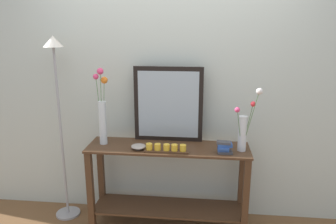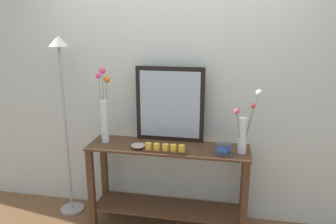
% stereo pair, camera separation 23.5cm
% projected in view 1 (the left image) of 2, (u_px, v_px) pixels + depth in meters
% --- Properties ---
extents(wall_back, '(6.40, 0.08, 2.70)m').
position_uv_depth(wall_back, '(172.00, 82.00, 3.13)').
color(wall_back, beige).
rests_on(wall_back, ground).
extents(console_table, '(1.47, 0.40, 0.81)m').
position_uv_depth(console_table, '(168.00, 179.00, 3.05)').
color(console_table, '#472D1C').
rests_on(console_table, ground).
extents(mirror_leaning, '(0.64, 0.03, 0.71)m').
position_uv_depth(mirror_leaning, '(168.00, 104.00, 3.03)').
color(mirror_leaning, black).
rests_on(mirror_leaning, console_table).
extents(tall_vase_left, '(0.11, 0.15, 0.70)m').
position_uv_depth(tall_vase_left, '(102.00, 112.00, 2.97)').
color(tall_vase_left, silver).
rests_on(tall_vase_left, console_table).
extents(vase_right, '(0.21, 0.15, 0.58)m').
position_uv_depth(vase_right, '(244.00, 128.00, 2.81)').
color(vase_right, silver).
rests_on(vase_right, console_table).
extents(candle_tray, '(0.39, 0.09, 0.07)m').
position_uv_depth(candle_tray, '(166.00, 148.00, 2.84)').
color(candle_tray, '#472D1C').
rests_on(candle_tray, console_table).
extents(decorative_bowl, '(0.13, 0.13, 0.05)m').
position_uv_depth(decorative_bowl, '(139.00, 146.00, 2.89)').
color(decorative_bowl, '#9E9389').
rests_on(decorative_bowl, console_table).
extents(book_stack, '(0.14, 0.10, 0.11)m').
position_uv_depth(book_stack, '(224.00, 147.00, 2.80)').
color(book_stack, '#424247').
rests_on(book_stack, console_table).
extents(floor_lamp, '(0.24, 0.24, 1.79)m').
position_uv_depth(floor_lamp, '(58.00, 99.00, 3.04)').
color(floor_lamp, '#9E9EA3').
rests_on(floor_lamp, ground).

